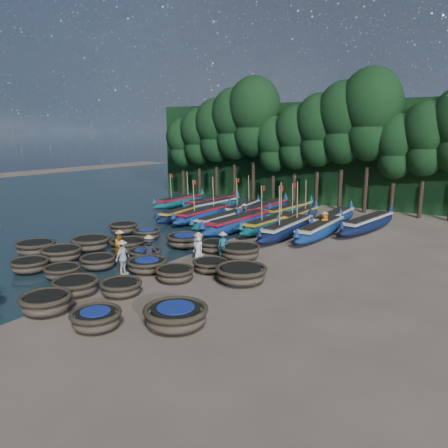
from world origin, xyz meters
The scene contains 59 objects.
ground centered at (0.00, 0.00, 0.00)m, with size 120.00×120.00×0.00m, color #7A6859.
foliage_wall centered at (0.00, 23.50, 5.00)m, with size 40.00×3.00×10.00m, color black.
coracle_3 centered at (0.49, -9.44, 0.46)m, with size 2.22×2.22×0.80m.
coracle_4 centered at (3.29, -9.33, 0.43)m, with size 1.90×1.90×0.74m.
coracle_5 centered at (-4.85, -6.68, 0.39)m, with size 2.00×2.00×0.68m.
coracle_6 centered at (-2.57, -6.39, 0.37)m, with size 1.98×1.98×0.65m.
coracle_7 centered at (-0.26, -7.43, 0.41)m, with size 2.36×2.36×0.72m.
coracle_8 centered at (1.54, -6.42, 0.39)m, with size 2.27×2.27×0.68m.
coracle_9 centered at (5.66, -7.63, 0.49)m, with size 2.54×2.54×0.85m.
coracle_10 centered at (-7.57, -4.52, 0.46)m, with size 2.76×2.76×0.80m.
coracle_11 centered at (-5.18, -4.50, 0.44)m, with size 2.71×2.71×0.78m.
coracle_12 centered at (-2.33, -4.38, 0.40)m, with size 2.27×2.27×0.71m.
coracle_13 centered at (0.21, -3.35, 0.40)m, with size 2.22×2.22×0.69m.
coracle_14 centered at (2.30, -3.64, 0.39)m, with size 2.24×2.24×0.68m.
coracle_15 centered at (-5.58, -2.11, 0.47)m, with size 2.90×2.90×0.83m.
coracle_16 centered at (-3.37, -1.17, 0.46)m, with size 2.49×2.49×0.80m.
coracle_17 centered at (-1.31, -1.89, 0.38)m, with size 2.19×2.19×0.66m.
coracle_18 centered at (2.92, -1.52, 0.37)m, with size 2.10×2.10×0.64m.
coracle_19 centered at (5.14, -2.10, 0.48)m, with size 2.77×2.77×0.84m.
coracle_20 centered at (-7.17, 2.13, 0.45)m, with size 2.18×2.18×0.79m.
coracle_21 centered at (-4.62, 1.78, 0.42)m, with size 1.95×1.95×0.72m.
coracle_22 centered at (-1.23, 1.64, 0.47)m, with size 2.56×2.56×0.82m.
coracle_23 centered at (0.94, 1.65, 0.40)m, with size 2.01×2.01×0.71m.
coracle_24 centered at (3.03, 1.29, 0.47)m, with size 2.31×2.31×0.82m.
long_boat_2 centered at (-6.95, 8.58, 0.51)m, with size 2.13×7.64×1.35m.
long_boat_3 centered at (-5.13, 9.06, 0.55)m, with size 1.51×8.22×3.49m.
long_boat_4 centered at (-2.79, 8.06, 0.51)m, with size 1.45×7.66×1.35m.
long_boat_5 centered at (-0.88, 7.56, 0.61)m, with size 2.05×9.02×1.59m.
long_boat_6 centered at (1.14, 8.75, 0.55)m, with size 1.97×8.20×3.49m.
long_boat_7 centered at (2.91, 7.78, 0.59)m, with size 1.62×8.77×3.72m.
long_boat_8 centered at (4.90, 8.83, 0.57)m, with size 1.50×8.54×1.50m.
long_boat_9 centered at (-11.20, 13.44, 0.53)m, with size 1.41×7.80×3.31m.
long_boat_10 centered at (-8.10, 14.46, 0.54)m, with size 2.39×8.00×1.42m.
long_boat_11 centered at (-6.94, 12.95, 0.54)m, with size 2.05×8.00×1.41m.
long_boat_12 centered at (-3.98, 13.22, 0.53)m, with size 2.33×7.78×3.33m.
long_boat_13 centered at (-2.00, 13.52, 0.61)m, with size 1.67×9.07×1.60m.
long_boat_14 centered at (-0.03, 14.17, 0.56)m, with size 2.32×8.36×1.48m.
long_boat_15 centered at (1.61, 12.54, 0.53)m, with size 1.42×7.86×3.34m.
long_boat_16 centered at (4.43, 12.62, 0.60)m, with size 1.59×8.95×1.58m.
long_boat_17 centered at (7.08, 12.50, 0.59)m, with size 2.76×8.70×1.55m.
fisherman_0 centered at (1.32, -0.38, 0.87)m, with size 0.91×0.75×1.80m.
fisherman_1 centered at (2.25, 0.67, 0.89)m, with size 0.65×0.54×1.74m.
fisherman_2 centered at (-2.84, -2.29, 0.85)m, with size 0.83×0.93×1.78m.
fisherman_3 centered at (-0.31, -2.60, 0.88)m, with size 1.23×1.19×1.88m.
fisherman_4 centered at (-0.49, -4.34, 0.93)m, with size 0.55×1.07×1.94m.
fisherman_5 centered at (-1.40, 9.16, 0.87)m, with size 1.18×1.59×1.87m.
fisherman_6 centered at (4.87, 9.59, 0.87)m, with size 0.80×0.93×1.82m.
tree_0 centered at (-16.00, 20.00, 5.97)m, with size 3.68×3.68×8.68m.
tree_1 centered at (-13.70, 20.00, 6.65)m, with size 4.09×4.09×9.65m.
tree_2 centered at (-11.40, 20.00, 7.32)m, with size 4.51×4.51×10.63m.
tree_3 centered at (-9.10, 20.00, 8.00)m, with size 4.92×4.92×11.60m.
tree_4 centered at (-6.80, 20.00, 8.67)m, with size 5.34×5.34×12.58m.
tree_5 centered at (-4.50, 20.00, 5.97)m, with size 3.68×3.68×8.68m.
tree_6 centered at (-2.20, 20.00, 6.65)m, with size 4.09×4.09×9.65m.
tree_7 centered at (0.10, 20.00, 7.32)m, with size 4.51×4.51×10.63m.
tree_8 centered at (2.40, 20.00, 8.00)m, with size 4.92×4.92×11.60m.
tree_9 centered at (4.70, 20.00, 8.67)m, with size 5.34×5.34×12.58m.
tree_10 centered at (7.00, 20.00, 5.97)m, with size 3.68×3.68×8.68m.
tree_11 centered at (9.30, 20.00, 6.65)m, with size 4.09×4.09×9.65m.
Camera 1 is at (15.39, -19.19, 7.12)m, focal length 35.00 mm.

